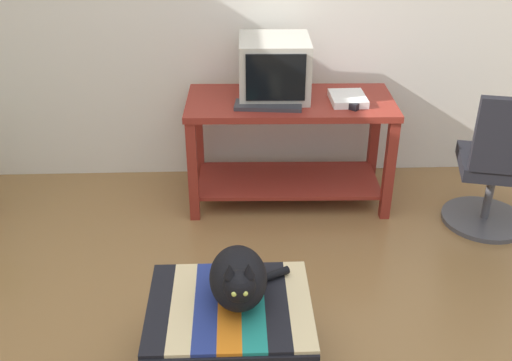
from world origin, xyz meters
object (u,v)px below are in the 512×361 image
at_px(tv_monitor, 274,68).
at_px(keyboard, 268,106).
at_px(ottoman_with_blanket, 230,337).
at_px(cat, 239,278).
at_px(desk, 289,133).
at_px(book, 348,99).
at_px(office_chair, 497,171).
at_px(stapler, 350,105).

distance_m(tv_monitor, keyboard, 0.26).
height_order(ottoman_with_blanket, cat, cat).
bearing_deg(desk, keyboard, -137.31).
height_order(tv_monitor, keyboard, tv_monitor).
relative_size(keyboard, cat, 1.05).
xyz_separation_m(desk, keyboard, (-0.14, -0.13, 0.24)).
height_order(desk, book, book).
bearing_deg(book, keyboard, -172.49).
xyz_separation_m(tv_monitor, office_chair, (1.30, -0.47, -0.49)).
height_order(tv_monitor, cat, tv_monitor).
bearing_deg(keyboard, book, 14.70).
relative_size(tv_monitor, cat, 1.17).
xyz_separation_m(book, office_chair, (0.85, -0.34, -0.34)).
bearing_deg(stapler, book, 37.85).
xyz_separation_m(desk, ottoman_with_blanket, (-0.38, -1.50, -0.29)).
bearing_deg(cat, stapler, 60.84).
bearing_deg(book, ottoman_with_blanket, -117.77).
relative_size(book, ottoman_with_blanket, 0.36).
distance_m(keyboard, stapler, 0.48).
bearing_deg(desk, cat, -101.51).
relative_size(desk, tv_monitor, 2.91).
distance_m(keyboard, office_chair, 1.41).
relative_size(cat, office_chair, 0.43).
relative_size(ottoman_with_blanket, stapler, 6.32).
distance_m(book, cat, 1.59).
bearing_deg(keyboard, cat, -92.11).
bearing_deg(stapler, office_chair, -62.90).
distance_m(tv_monitor, ottoman_with_blanket, 1.74).
height_order(desk, tv_monitor, tv_monitor).
bearing_deg(tv_monitor, office_chair, -18.48).
bearing_deg(cat, office_chair, 33.20).
distance_m(desk, tv_monitor, 0.42).
xyz_separation_m(ottoman_with_blanket, stapler, (0.72, 1.34, 0.54)).
bearing_deg(stapler, tv_monitor, 103.68).
bearing_deg(keyboard, ottoman_with_blanket, -93.63).
xyz_separation_m(tv_monitor, book, (0.44, -0.13, -0.15)).
bearing_deg(tv_monitor, cat, -97.42).
xyz_separation_m(tv_monitor, cat, (-0.24, -1.55, -0.39)).
xyz_separation_m(keyboard, cat, (-0.19, -1.35, -0.23)).
height_order(book, cat, book).
bearing_deg(desk, ottoman_with_blanket, -102.78).
relative_size(tv_monitor, ottoman_with_blanket, 0.64).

